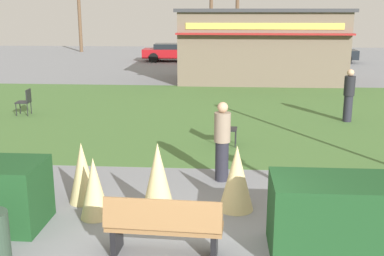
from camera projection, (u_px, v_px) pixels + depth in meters
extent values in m
cube|color=#446B33|center=(211.00, 113.00, 16.70)|extent=(36.00, 12.00, 0.01)
cube|color=olive|center=(165.00, 226.00, 6.99)|extent=(1.72, 0.57, 0.06)
cube|color=olive|center=(162.00, 215.00, 6.71)|extent=(1.70, 0.21, 0.44)
cube|color=black|center=(117.00, 238.00, 7.13)|extent=(0.10, 0.44, 0.45)
cube|color=black|center=(214.00, 243.00, 6.96)|extent=(0.10, 0.44, 0.45)
cube|color=olive|center=(111.00, 216.00, 7.06)|extent=(0.08, 0.44, 0.06)
cube|color=olive|center=(220.00, 222.00, 6.87)|extent=(0.08, 0.44, 0.06)
cube|color=#19421E|center=(333.00, 217.00, 7.01)|extent=(1.83, 1.10, 1.15)
cone|color=#D1BC7F|center=(158.00, 182.00, 8.11)|extent=(0.64, 0.64, 1.37)
cone|color=#D1BC7F|center=(237.00, 178.00, 8.55)|extent=(0.63, 0.63, 1.21)
cone|color=#D1BC7F|center=(94.00, 188.00, 8.23)|extent=(0.52, 0.52, 1.09)
cone|color=#D1BC7F|center=(82.00, 173.00, 8.89)|extent=(0.54, 0.54, 1.16)
cube|color=#6B5B4C|center=(260.00, 47.00, 23.80)|extent=(7.86, 4.36, 3.38)
cube|color=#333338|center=(261.00, 10.00, 23.37)|extent=(8.16, 4.66, 0.16)
cube|color=maroon|center=(264.00, 34.00, 21.33)|extent=(7.96, 0.36, 0.08)
cube|color=#D8CC4C|center=(264.00, 26.00, 21.41)|extent=(7.07, 0.04, 0.28)
cube|color=black|center=(23.00, 102.00, 16.27)|extent=(0.47, 0.47, 0.04)
cube|color=black|center=(28.00, 96.00, 16.21)|extent=(0.07, 0.44, 0.44)
cylinder|color=black|center=(20.00, 107.00, 16.51)|extent=(0.03, 0.03, 0.45)
cylinder|color=black|center=(16.00, 110.00, 16.14)|extent=(0.03, 0.03, 0.45)
cylinder|color=black|center=(31.00, 107.00, 16.51)|extent=(0.03, 0.03, 0.45)
cylinder|color=black|center=(27.00, 110.00, 16.14)|extent=(0.03, 0.03, 0.45)
cube|color=black|center=(229.00, 129.00, 12.64)|extent=(0.47, 0.47, 0.04)
cube|color=black|center=(221.00, 121.00, 12.61)|extent=(0.07, 0.44, 0.44)
cylinder|color=black|center=(235.00, 139.00, 12.49)|extent=(0.03, 0.03, 0.45)
cylinder|color=black|center=(236.00, 136.00, 12.86)|extent=(0.03, 0.03, 0.45)
cylinder|color=black|center=(221.00, 139.00, 12.54)|extent=(0.03, 0.03, 0.45)
cylinder|color=black|center=(222.00, 135.00, 12.90)|extent=(0.03, 0.03, 0.45)
cylinder|color=#23232D|center=(348.00, 109.00, 15.34)|extent=(0.28, 0.28, 0.85)
cylinder|color=black|center=(350.00, 86.00, 15.16)|extent=(0.34, 0.34, 0.62)
sphere|color=tan|center=(351.00, 73.00, 15.06)|extent=(0.22, 0.22, 0.22)
cylinder|color=#23232D|center=(222.00, 161.00, 10.07)|extent=(0.28, 0.28, 0.85)
cylinder|color=gray|center=(222.00, 127.00, 9.89)|extent=(0.34, 0.34, 0.62)
sphere|color=tan|center=(223.00, 107.00, 9.78)|extent=(0.22, 0.22, 0.22)
cube|color=maroon|center=(174.00, 53.00, 33.00)|extent=(4.25, 1.92, 0.60)
cube|color=black|center=(172.00, 47.00, 32.90)|extent=(2.36, 1.65, 0.44)
cylinder|color=black|center=(193.00, 55.00, 33.89)|extent=(0.65, 0.24, 0.64)
cylinder|color=black|center=(192.00, 58.00, 32.11)|extent=(0.65, 0.24, 0.64)
cylinder|color=black|center=(157.00, 55.00, 34.00)|extent=(0.65, 0.24, 0.64)
cylinder|color=black|center=(153.00, 58.00, 32.21)|extent=(0.65, 0.24, 0.64)
cube|color=silver|center=(249.00, 54.00, 32.64)|extent=(4.27, 1.98, 0.60)
cube|color=black|center=(247.00, 47.00, 32.55)|extent=(2.38, 1.68, 0.44)
cylinder|color=black|center=(267.00, 56.00, 33.44)|extent=(0.65, 0.25, 0.64)
cylinder|color=black|center=(268.00, 59.00, 31.66)|extent=(0.65, 0.25, 0.64)
cylinder|color=black|center=(230.00, 56.00, 33.73)|extent=(0.65, 0.25, 0.64)
cylinder|color=black|center=(229.00, 58.00, 31.95)|extent=(0.65, 0.25, 0.64)
cube|color=black|center=(324.00, 54.00, 32.29)|extent=(4.25, 1.91, 0.60)
cube|color=black|center=(323.00, 48.00, 32.20)|extent=(2.35, 1.65, 0.44)
cylinder|color=black|center=(341.00, 56.00, 33.11)|extent=(0.65, 0.24, 0.64)
cylinder|color=black|center=(347.00, 59.00, 31.33)|extent=(0.65, 0.24, 0.64)
cylinder|color=black|center=(303.00, 56.00, 33.35)|extent=(0.65, 0.24, 0.64)
cylinder|color=black|center=(306.00, 59.00, 31.58)|extent=(0.65, 0.24, 0.64)
cylinder|color=brown|center=(211.00, 24.00, 38.81)|extent=(0.28, 0.28, 4.67)
cylinder|color=brown|center=(79.00, 14.00, 39.51)|extent=(0.28, 0.28, 6.26)
cylinder|color=brown|center=(237.00, 19.00, 37.17)|extent=(0.28, 0.28, 5.44)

